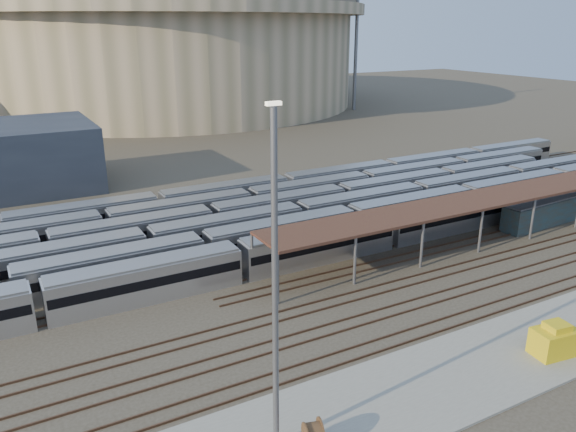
# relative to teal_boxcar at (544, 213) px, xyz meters

# --- Properties ---
(ground) EXTENTS (420.00, 420.00, 0.00)m
(ground) POSITION_rel_teal_boxcar_xyz_m (-32.05, -4.00, -1.60)
(ground) COLOR #383026
(ground) RESTS_ON ground
(apron) EXTENTS (50.00, 9.00, 0.20)m
(apron) POSITION_rel_teal_boxcar_xyz_m (-37.05, -19.00, -1.50)
(apron) COLOR gray
(apron) RESTS_ON ground
(subway_trains) EXTENTS (128.77, 23.90, 3.60)m
(subway_trains) POSITION_rel_teal_boxcar_xyz_m (-31.50, 14.50, 0.20)
(subway_trains) COLOR silver
(subway_trains) RESTS_ON ground
(inspection_shed) EXTENTS (60.30, 6.00, 5.30)m
(inspection_shed) POSITION_rel_teal_boxcar_xyz_m (-10.05, 0.00, 3.39)
(inspection_shed) COLOR slate
(inspection_shed) RESTS_ON ground
(empty_tracks) EXTENTS (170.00, 9.62, 0.18)m
(empty_tracks) POSITION_rel_teal_boxcar_xyz_m (-32.05, -9.00, -1.51)
(empty_tracks) COLOR #4C3323
(empty_tracks) RESTS_ON ground
(stadium) EXTENTS (124.00, 124.00, 32.50)m
(stadium) POSITION_rel_teal_boxcar_xyz_m (-7.05, 136.00, 14.87)
(stadium) COLOR tan
(stadium) RESTS_ON ground
(floodlight_2) EXTENTS (4.00, 1.00, 38.40)m
(floodlight_2) POSITION_rel_teal_boxcar_xyz_m (37.95, 96.00, 19.05)
(floodlight_2) COLOR slate
(floodlight_2) RESTS_ON ground
(floodlight_3) EXTENTS (4.00, 1.00, 38.40)m
(floodlight_3) POSITION_rel_teal_boxcar_xyz_m (-42.05, 156.00, 19.05)
(floodlight_3) COLOR slate
(floodlight_3) RESTS_ON ground
(teal_boxcar) EXTENTS (13.82, 3.42, 3.20)m
(teal_boxcar) POSITION_rel_teal_boxcar_xyz_m (0.00, 0.00, 0.00)
(teal_boxcar) COLOR #1B3B44
(teal_boxcar) RESTS_ON ground
(yard_light_pole) EXTENTS (0.81, 0.36, 20.71)m
(yard_light_pole) POSITION_rel_teal_boxcar_xyz_m (-48.83, -19.16, 9.04)
(yard_light_pole) COLOR slate
(yard_light_pole) RESTS_ON apron
(yellow_equipment) EXTENTS (3.67, 2.58, 2.13)m
(yellow_equipment) POSITION_rel_teal_boxcar_xyz_m (-25.32, -20.63, -0.33)
(yellow_equipment) COLOR gold
(yellow_equipment) RESTS_ON apron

